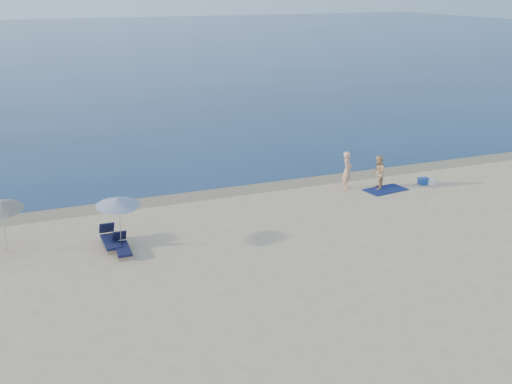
{
  "coord_description": "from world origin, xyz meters",
  "views": [
    {
      "loc": [
        -12.55,
        -7.61,
        9.38
      ],
      "look_at": [
        -2.68,
        16.0,
        1.0
      ],
      "focal_mm": 45.0,
      "sensor_mm": 36.0,
      "label": 1
    }
  ],
  "objects_px": {
    "person_right": "(378,172)",
    "blue_cooler": "(423,181)",
    "person_left": "(347,170)",
    "umbrella_near": "(118,202)"
  },
  "relations": [
    {
      "from": "person_left",
      "to": "person_right",
      "type": "xyz_separation_m",
      "value": [
        1.32,
        -0.63,
        -0.1
      ]
    },
    {
      "from": "person_left",
      "to": "person_right",
      "type": "bearing_deg",
      "value": -70.81
    },
    {
      "from": "blue_cooler",
      "to": "person_left",
      "type": "bearing_deg",
      "value": 171.64
    },
    {
      "from": "person_right",
      "to": "blue_cooler",
      "type": "relative_size",
      "value": 3.51
    },
    {
      "from": "person_right",
      "to": "umbrella_near",
      "type": "height_order",
      "value": "umbrella_near"
    },
    {
      "from": "person_right",
      "to": "person_left",
      "type": "bearing_deg",
      "value": -80.86
    },
    {
      "from": "person_right",
      "to": "blue_cooler",
      "type": "bearing_deg",
      "value": 118.61
    },
    {
      "from": "person_right",
      "to": "blue_cooler",
      "type": "xyz_separation_m",
      "value": [
        2.46,
        -0.25,
        -0.65
      ]
    },
    {
      "from": "person_left",
      "to": "blue_cooler",
      "type": "relative_size",
      "value": 3.92
    },
    {
      "from": "person_right",
      "to": "umbrella_near",
      "type": "xyz_separation_m",
      "value": [
        -12.75,
        -2.43,
        0.99
      ]
    }
  ]
}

